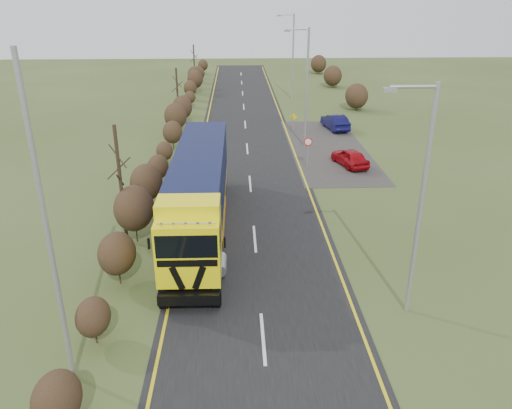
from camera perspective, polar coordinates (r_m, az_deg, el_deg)
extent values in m
plane|color=#3B471E|center=(22.18, 0.25, -8.67)|extent=(160.00, 160.00, 0.00)
cube|color=black|center=(31.12, -0.57, 1.08)|extent=(8.00, 120.00, 0.02)
cube|color=#2E2C29|center=(41.21, 8.12, 6.43)|extent=(6.00, 18.00, 0.02)
cube|color=gold|center=(31.23, -7.37, 1.00)|extent=(0.12, 116.00, 0.01)
cube|color=gold|center=(31.43, 6.19, 1.21)|extent=(0.12, 116.00, 0.01)
cube|color=silver|center=(18.88, 0.81, -14.99)|extent=(0.12, 3.00, 0.01)
cube|color=silver|center=(25.65, -0.15, -3.91)|extent=(0.12, 3.00, 0.01)
cube|color=silver|center=(32.98, -0.68, 2.42)|extent=(0.12, 3.00, 0.01)
cube|color=silver|center=(40.56, -1.01, 6.41)|extent=(0.12, 3.00, 0.01)
cube|color=silver|center=(48.27, -1.24, 9.14)|extent=(0.12, 3.00, 0.01)
cube|color=silver|center=(56.07, -1.41, 11.11)|extent=(0.12, 3.00, 0.01)
cube|color=silver|center=(63.91, -1.54, 12.60)|extent=(0.12, 3.00, 0.01)
cube|color=silver|center=(71.79, -1.65, 13.76)|extent=(0.12, 3.00, 0.01)
cube|color=silver|center=(79.70, -1.73, 14.69)|extent=(0.12, 3.00, 0.01)
ellipsoid|color=black|center=(15.88, -21.81, -19.94)|extent=(1.34, 1.74, 1.54)
ellipsoid|color=black|center=(18.92, -18.12, -12.09)|extent=(1.21, 1.57, 1.39)
ellipsoid|color=black|center=(22.03, -15.60, -5.39)|extent=(1.58, 2.06, 1.82)
ellipsoid|color=black|center=(25.39, -13.77, -0.40)|extent=(1.96, 2.55, 2.25)
ellipsoid|color=black|center=(29.09, -12.42, 2.52)|extent=(1.83, 2.38, 2.10)
ellipsoid|color=black|center=(32.94, -11.12, 4.26)|extent=(1.37, 1.78, 1.57)
ellipsoid|color=black|center=(36.77, -10.41, 6.04)|extent=(1.20, 1.56, 1.38)
ellipsoid|color=black|center=(40.48, -9.53, 8.16)|extent=(1.55, 2.02, 1.78)
ellipsoid|color=black|center=(44.27, -9.18, 9.96)|extent=(1.95, 2.53, 2.24)
ellipsoid|color=black|center=(48.14, -8.43, 10.95)|extent=(1.85, 2.41, 2.13)
ellipsoid|color=black|center=(52.15, -8.22, 11.41)|extent=(1.40, 1.81, 1.61)
ellipsoid|color=black|center=(56.07, -7.57, 12.06)|extent=(1.19, 1.55, 1.37)
ellipsoid|color=black|center=(59.96, -7.54, 13.07)|extent=(1.52, 1.97, 1.75)
ellipsoid|color=black|center=(63.80, -6.98, 14.05)|extent=(1.93, 2.51, 2.22)
ellipsoid|color=black|center=(67.78, -7.01, 14.53)|extent=(1.88, 2.44, 2.16)
ellipsoid|color=black|center=(71.76, -6.47, 14.68)|extent=(1.43, 1.85, 1.64)
ellipsoid|color=black|center=(75.77, -6.55, 14.95)|extent=(1.19, 1.55, 1.37)
ellipsoid|color=black|center=(79.66, -6.08, 15.57)|extent=(1.49, 1.93, 1.71)
cylinder|color=#2D2216|center=(25.07, -15.18, 2.07)|extent=(0.18, 0.18, 6.05)
cylinder|color=#2D2216|center=(50.01, -8.96, 12.29)|extent=(0.18, 0.18, 5.06)
cylinder|color=#2D2216|center=(71.64, -7.08, 15.64)|extent=(0.18, 0.18, 5.15)
cube|color=black|center=(21.70, -7.19, -7.49)|extent=(2.44, 4.62, 0.45)
cube|color=#F7EA0A|center=(20.12, -7.61, -4.75)|extent=(2.52, 2.22, 2.60)
cube|color=black|center=(20.14, -7.59, -10.68)|extent=(2.50, 0.14, 0.55)
cube|color=black|center=(19.60, -8.99, -8.34)|extent=(0.60, 0.03, 1.08)
cube|color=black|center=(19.51, -6.52, -8.34)|extent=(0.60, 0.03, 1.08)
cube|color=black|center=(18.91, -7.97, -4.80)|extent=(2.35, 0.08, 0.95)
cube|color=black|center=(19.22, -7.86, -6.69)|extent=(2.30, 0.05, 0.28)
cube|color=#F7EA0A|center=(19.76, -7.77, -0.22)|extent=(2.51, 1.42, 0.56)
cylinder|color=silver|center=(18.74, -8.05, -2.18)|extent=(2.20, 0.08, 0.06)
cube|color=black|center=(19.29, -12.16, -4.37)|extent=(0.08, 0.12, 0.45)
cube|color=black|center=(19.00, -3.61, -4.30)|extent=(0.08, 0.12, 0.45)
cylinder|color=gray|center=(22.15, -10.10, -6.86)|extent=(0.57, 1.30, 0.56)
cylinder|color=gray|center=(21.95, -4.10, -6.83)|extent=(0.57, 1.30, 0.56)
cube|color=#C7810E|center=(27.27, -6.22, 0.43)|extent=(2.61, 12.62, 0.24)
cube|color=black|center=(26.73, -6.36, 3.39)|extent=(2.58, 12.22, 2.75)
cube|color=#0F1C40|center=(32.55, -5.69, 7.02)|extent=(2.48, 0.08, 2.75)
cube|color=#0F1C40|center=(21.09, -7.38, -2.23)|extent=(2.48, 0.08, 2.75)
cube|color=black|center=(31.01, -5.76, 2.15)|extent=(2.33, 3.62, 0.35)
cube|color=#C7810E|center=(26.75, -8.89, -1.78)|extent=(0.10, 5.50, 0.45)
cube|color=#C7810E|center=(26.57, -3.66, -1.71)|extent=(0.10, 5.50, 0.45)
cylinder|color=black|center=(20.57, -10.46, -10.19)|extent=(0.33, 1.04, 1.04)
cylinder|color=black|center=(20.37, -4.52, -10.20)|extent=(0.33, 1.04, 1.04)
cylinder|color=black|center=(22.68, -9.66, -6.73)|extent=(0.33, 1.04, 1.04)
cylinder|color=black|center=(22.50, -4.31, -6.70)|extent=(0.33, 1.04, 1.04)
cylinder|color=black|center=(30.30, -7.82, 1.27)|extent=(0.33, 1.04, 1.04)
cylinder|color=black|center=(30.17, -3.85, 1.34)|extent=(0.33, 1.04, 1.04)
cylinder|color=black|center=(31.23, -7.66, 1.95)|extent=(0.33, 1.04, 1.04)
cylinder|color=black|center=(31.10, -3.81, 2.02)|extent=(0.33, 1.04, 1.04)
cylinder|color=black|center=(32.16, -7.51, 2.60)|extent=(0.33, 1.04, 1.04)
cylinder|color=black|center=(32.03, -3.77, 2.67)|extent=(0.33, 1.04, 1.04)
imported|color=#9C070F|center=(36.95, 10.68, 5.31)|extent=(2.49, 4.00, 1.27)
imported|color=#0A0A39|center=(46.98, 9.03, 9.29)|extent=(2.16, 4.37, 1.38)
cylinder|color=gray|center=(19.07, 18.31, -0.29)|extent=(0.18, 0.18, 8.97)
cylinder|color=gray|center=(17.61, 17.60, 12.72)|extent=(1.59, 0.12, 0.12)
cube|color=gray|center=(17.38, 15.02, 12.54)|extent=(0.45, 0.18, 0.14)
cylinder|color=gray|center=(40.35, 5.81, 12.94)|extent=(0.18, 0.18, 9.27)
cylinder|color=gray|center=(39.71, 4.84, 19.33)|extent=(1.65, 0.12, 0.12)
cube|color=gray|center=(39.62, 3.58, 19.21)|extent=(0.46, 0.19, 0.14)
cylinder|color=gray|center=(60.08, 4.24, 16.43)|extent=(0.18, 0.18, 9.52)
cylinder|color=gray|center=(59.64, 3.51, 20.84)|extent=(1.69, 0.12, 0.12)
cube|color=gray|center=(59.56, 2.64, 20.75)|extent=(0.48, 0.19, 0.15)
cylinder|color=gray|center=(15.61, -22.70, -3.21)|extent=(0.16, 0.16, 10.46)
cylinder|color=gray|center=(35.98, 5.90, 5.67)|extent=(0.08, 0.08, 1.94)
cylinder|color=red|center=(35.67, 5.97, 7.14)|extent=(0.62, 0.04, 0.62)
cylinder|color=white|center=(35.65, 5.98, 7.13)|extent=(0.47, 0.02, 0.47)
cylinder|color=gray|center=(46.04, 4.28, 9.13)|extent=(0.08, 0.08, 1.23)
cube|color=yellow|center=(45.83, 4.31, 9.97)|extent=(0.62, 0.04, 0.62)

